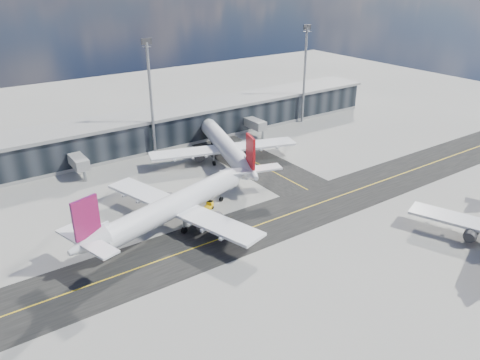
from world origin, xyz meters
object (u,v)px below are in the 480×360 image
Objects in this scene: airliner_af at (172,207)px; airliner_redtail at (226,147)px; baggage_tug at (209,206)px; service_van at (251,143)px.

airliner_redtail is (24.99, 20.33, 0.05)m from airliner_af.
service_van is at bearing 98.33° from baggage_tug.
baggage_tug reaches higher than service_van.
airliner_af is 7.83× the size of service_van.
baggage_tug is at bearing -169.79° from service_van.
airliner_af reaches higher than baggage_tug.
baggage_tug is 0.54× the size of service_van.
baggage_tug is 38.13m from service_van.
airliner_redtail is at bearing 105.58° from baggage_tug.
airliner_redtail is 14.63m from service_van.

